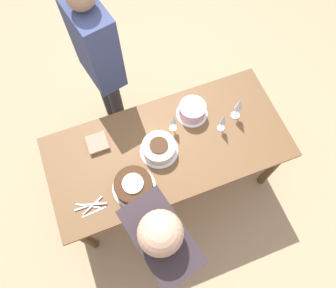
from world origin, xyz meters
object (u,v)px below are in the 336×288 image
cake_center_white (159,148)px  cake_back_decorated (192,110)px  wine_glass_extra (173,120)px  person_cutting (163,248)px  wine_glass_near (223,119)px  person_watching (99,57)px  cake_front_chocolate (134,186)px  wine_glass_far (239,105)px

cake_center_white → cake_back_decorated: size_ratio=1.17×
cake_center_white → wine_glass_extra: bearing=40.1°
person_cutting → cake_center_white: bearing=-31.3°
wine_glass_near → wine_glass_extra: (-0.33, 0.12, 0.00)m
cake_center_white → wine_glass_extra: size_ratio=1.40×
person_watching → cake_front_chocolate: bearing=-16.6°
cake_back_decorated → person_watching: person_watching is taller
wine_glass_near → wine_glass_far: bearing=20.7°
cake_back_decorated → wine_glass_far: (0.30, -0.13, 0.11)m
person_cutting → person_watching: 1.45m
cake_front_chocolate → wine_glass_near: (0.75, 0.20, 0.09)m
cake_front_chocolate → cake_back_decorated: (0.59, 0.39, 0.01)m
cake_center_white → cake_front_chocolate: size_ratio=0.92×
wine_glass_far → person_watching: (-0.82, 0.71, 0.06)m
cake_back_decorated → wine_glass_extra: (-0.18, -0.06, 0.08)m
cake_center_white → wine_glass_far: wine_glass_far is taller
person_cutting → person_watching: person_cutting is taller
cake_center_white → person_watching: 0.82m
cake_front_chocolate → cake_back_decorated: cake_back_decorated is taller
cake_back_decorated → person_cutting: bearing=-122.8°
cake_center_white → person_watching: size_ratio=0.17×
cake_center_white → cake_back_decorated: cake_back_decorated is taller
wine_glass_extra → person_watching: person_watching is taller
cake_back_decorated → wine_glass_extra: bearing=-160.7°
wine_glass_near → person_watching: (-0.68, 0.77, 0.09)m
cake_back_decorated → cake_front_chocolate: bearing=-146.6°
cake_center_white → person_cutting: size_ratio=0.16×
wine_glass_near → person_cutting: person_cutting is taller
cake_front_chocolate → wine_glass_extra: 0.54m
cake_front_chocolate → person_watching: size_ratio=0.18×
person_cutting → person_watching: bearing=-14.5°
cake_back_decorated → wine_glass_extra: wine_glass_extra is taller
person_watching → cake_center_white: bearing=0.9°
cake_front_chocolate → person_cutting: bearing=-85.5°
wine_glass_near → cake_center_white: bearing=-178.8°
cake_front_chocolate → wine_glass_far: bearing=16.2°
wine_glass_extra → person_watching: bearing=118.1°
wine_glass_far → person_cutting: (-0.86, -0.73, 0.11)m
person_cutting → person_watching: size_ratio=1.04×
cake_back_decorated → person_watching: (-0.52, 0.58, 0.17)m
wine_glass_extra → person_cutting: person_cutting is taller
wine_glass_far → cake_back_decorated: bearing=156.5°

